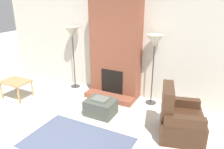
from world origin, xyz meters
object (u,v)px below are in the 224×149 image
at_px(armchair, 178,121).
at_px(floor_lamp_left, 72,34).
at_px(ottoman, 101,107).
at_px(side_table, 16,83).
at_px(floor_lamp_right, 155,43).

height_order(armchair, floor_lamp_left, floor_lamp_left).
relative_size(ottoman, armchair, 0.61).
height_order(ottoman, armchair, armchair).
relative_size(side_table, floor_lamp_right, 0.41).
bearing_deg(floor_lamp_left, side_table, -124.54).
xyz_separation_m(armchair, side_table, (-4.16, -0.27, 0.12)).
height_order(side_table, floor_lamp_right, floor_lamp_right).
height_order(ottoman, side_table, side_table).
height_order(floor_lamp_left, floor_lamp_right, floor_lamp_left).
bearing_deg(ottoman, armchair, 0.18).
relative_size(side_table, floor_lamp_left, 0.41).
distance_m(floor_lamp_left, floor_lamp_right, 2.37).
bearing_deg(floor_lamp_right, floor_lamp_left, 180.00).
distance_m(armchair, floor_lamp_right, 1.86).
distance_m(side_table, floor_lamp_left, 1.99).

